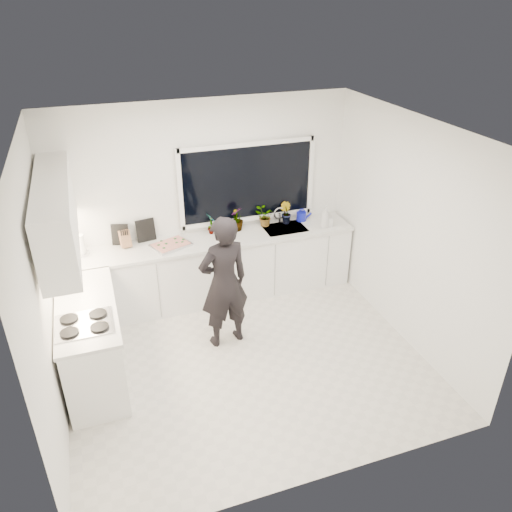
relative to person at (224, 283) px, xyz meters
name	(u,v)px	position (x,y,z in m)	size (l,w,h in m)	color
floor	(246,361)	(0.12, -0.45, -0.85)	(4.00, 3.50, 0.02)	beige
wall_back	(205,201)	(0.12, 1.31, 0.51)	(4.00, 0.02, 2.70)	white
wall_left	(41,294)	(-1.89, -0.45, 0.51)	(0.02, 3.50, 2.70)	white
wall_right	(408,233)	(2.13, -0.45, 0.51)	(0.02, 3.50, 2.70)	white
ceiling	(244,131)	(0.12, -0.45, 1.87)	(4.00, 3.50, 0.02)	white
window	(248,182)	(0.72, 1.28, 0.71)	(1.80, 0.02, 1.00)	black
base_cabinets_back	(213,270)	(0.12, 1.00, -0.40)	(3.92, 0.58, 0.88)	white
base_cabinets_left	(92,342)	(-1.55, -0.10, -0.40)	(0.58, 1.60, 0.88)	white
countertop_back	(212,241)	(0.12, 0.99, 0.06)	(3.94, 0.62, 0.04)	silver
countertop_left	(85,307)	(-1.55, -0.10, 0.06)	(0.62, 1.60, 0.04)	silver
upper_cabinets	(56,214)	(-1.67, 0.25, 1.01)	(0.34, 2.10, 0.70)	white
sink	(285,231)	(1.17, 1.00, 0.03)	(0.58, 0.42, 0.14)	silver
faucet	(280,215)	(1.17, 1.20, 0.19)	(0.03, 0.03, 0.22)	silver
stovetop	(84,324)	(-1.57, -0.45, 0.10)	(0.56, 0.48, 0.03)	black
person	(224,283)	(0.00, 0.00, 0.00)	(0.61, 0.40, 1.68)	black
pizza_tray	(171,245)	(-0.43, 0.97, 0.10)	(0.47, 0.35, 0.03)	silver
pizza	(171,244)	(-0.43, 0.97, 0.11)	(0.43, 0.31, 0.01)	#D6431C
watering_can	(301,216)	(1.49, 1.16, 0.15)	(0.14, 0.14, 0.13)	#1319B3
paper_towel_roll	(80,246)	(-1.53, 1.10, 0.21)	(0.11, 0.11, 0.26)	white
knife_block	(125,239)	(-0.98, 1.14, 0.19)	(0.13, 0.10, 0.22)	#906343
utensil_crock	(72,280)	(-1.66, 0.35, 0.16)	(0.13, 0.13, 0.16)	#B7B8BC
picture_frame_large	(120,235)	(-1.03, 1.24, 0.22)	(0.22, 0.02, 0.28)	black
picture_frame_small	(146,230)	(-0.70, 1.24, 0.23)	(0.25, 0.02, 0.30)	black
herb_plants	(253,218)	(0.77, 1.16, 0.23)	(1.24, 0.26, 0.33)	#26662D
soap_bottles	(326,217)	(1.73, 0.85, 0.22)	(0.22, 0.17, 0.32)	#D8BF66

